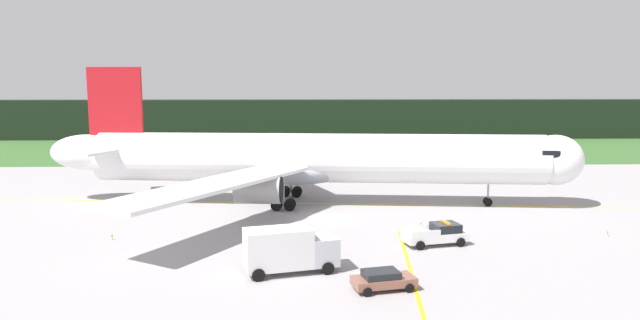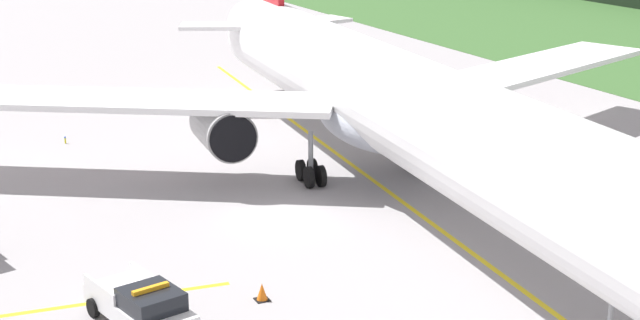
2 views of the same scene
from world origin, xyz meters
name	(u,v)px [view 2 (image 2 of 2)]	position (x,y,z in m)	size (l,w,h in m)	color
ground	(278,218)	(0.00, 0.00, 0.00)	(320.00, 320.00, 0.00)	#999496
taxiway_centerline_main	(393,195)	(-0.69, 7.00, 0.00)	(78.01, 0.30, 0.01)	yellow
airliner	(390,102)	(-1.35, 7.06, 5.00)	(58.87, 49.28, 15.03)	white
ops_pickup_truck	(142,306)	(8.83, -9.18, 0.90)	(5.65, 3.30, 1.94)	white
apron_cone	(262,292)	(8.48, -4.24, 0.35)	(0.58, 0.58, 0.72)	black
taxiway_edge_light_west	(65,140)	(-18.77, -6.99, 0.25)	(0.12, 0.12, 0.46)	yellow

